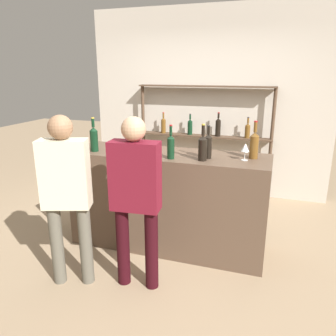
{
  "coord_description": "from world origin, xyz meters",
  "views": [
    {
      "loc": [
        1.04,
        -3.13,
        1.88
      ],
      "look_at": [
        0.0,
        0.0,
        0.9
      ],
      "focal_mm": 35.0,
      "sensor_mm": 36.0,
      "label": 1
    }
  ],
  "objects_px": {
    "counter_bottle_2": "(203,147)",
    "counter_bottle_4": "(171,146)",
    "counter_bottle_0": "(254,144)",
    "customer_center": "(135,192)",
    "wine_glass": "(245,148)",
    "customer_left": "(66,189)",
    "counter_bottle_3": "(136,143)",
    "counter_bottle_1": "(94,138)",
    "counter_bottle_5": "(208,145)"
  },
  "relations": [
    {
      "from": "counter_bottle_3",
      "to": "counter_bottle_2",
      "type": "bearing_deg",
      "value": 5.12
    },
    {
      "from": "counter_bottle_0",
      "to": "wine_glass",
      "type": "xyz_separation_m",
      "value": [
        -0.07,
        -0.1,
        -0.02
      ]
    },
    {
      "from": "counter_bottle_1",
      "to": "wine_glass",
      "type": "relative_size",
      "value": 2.21
    },
    {
      "from": "customer_center",
      "to": "counter_bottle_5",
      "type": "bearing_deg",
      "value": -38.36
    },
    {
      "from": "counter_bottle_5",
      "to": "customer_left",
      "type": "bearing_deg",
      "value": -140.65
    },
    {
      "from": "counter_bottle_0",
      "to": "counter_bottle_3",
      "type": "distance_m",
      "value": 1.16
    },
    {
      "from": "wine_glass",
      "to": "customer_left",
      "type": "distance_m",
      "value": 1.68
    },
    {
      "from": "counter_bottle_2",
      "to": "counter_bottle_3",
      "type": "height_order",
      "value": "counter_bottle_2"
    },
    {
      "from": "counter_bottle_2",
      "to": "customer_left",
      "type": "bearing_deg",
      "value": -143.08
    },
    {
      "from": "counter_bottle_1",
      "to": "customer_left",
      "type": "relative_size",
      "value": 0.23
    },
    {
      "from": "customer_left",
      "to": "wine_glass",
      "type": "bearing_deg",
      "value": -75.84
    },
    {
      "from": "counter_bottle_1",
      "to": "wine_glass",
      "type": "height_order",
      "value": "counter_bottle_1"
    },
    {
      "from": "counter_bottle_1",
      "to": "customer_left",
      "type": "xyz_separation_m",
      "value": [
        0.16,
        -0.77,
        -0.29
      ]
    },
    {
      "from": "counter_bottle_3",
      "to": "customer_left",
      "type": "xyz_separation_m",
      "value": [
        -0.35,
        -0.7,
        -0.28
      ]
    },
    {
      "from": "customer_center",
      "to": "counter_bottle_1",
      "type": "bearing_deg",
      "value": 45.04
    },
    {
      "from": "counter_bottle_2",
      "to": "wine_glass",
      "type": "xyz_separation_m",
      "value": [
        0.38,
        0.13,
        -0.01
      ]
    },
    {
      "from": "counter_bottle_3",
      "to": "wine_glass",
      "type": "xyz_separation_m",
      "value": [
        1.05,
        0.19,
        -0.01
      ]
    },
    {
      "from": "customer_left",
      "to": "counter_bottle_1",
      "type": "bearing_deg",
      "value": -6.57
    },
    {
      "from": "counter_bottle_0",
      "to": "counter_bottle_2",
      "type": "xyz_separation_m",
      "value": [
        -0.46,
        -0.23,
        -0.01
      ]
    },
    {
      "from": "wine_glass",
      "to": "customer_center",
      "type": "xyz_separation_m",
      "value": [
        -0.82,
        -0.75,
        -0.28
      ]
    },
    {
      "from": "counter_bottle_0",
      "to": "customer_center",
      "type": "bearing_deg",
      "value": -136.53
    },
    {
      "from": "counter_bottle_0",
      "to": "customer_center",
      "type": "distance_m",
      "value": 1.26
    },
    {
      "from": "customer_center",
      "to": "counter_bottle_3",
      "type": "bearing_deg",
      "value": 17.43
    },
    {
      "from": "wine_glass",
      "to": "customer_center",
      "type": "height_order",
      "value": "customer_center"
    },
    {
      "from": "counter_bottle_0",
      "to": "customer_left",
      "type": "xyz_separation_m",
      "value": [
        -1.47,
        -0.99,
        -0.29
      ]
    },
    {
      "from": "counter_bottle_3",
      "to": "customer_left",
      "type": "bearing_deg",
      "value": -116.52
    },
    {
      "from": "customer_center",
      "to": "wine_glass",
      "type": "bearing_deg",
      "value": -52.71
    },
    {
      "from": "counter_bottle_1",
      "to": "counter_bottle_3",
      "type": "xyz_separation_m",
      "value": [
        0.51,
        -0.06,
        -0.0
      ]
    },
    {
      "from": "counter_bottle_1",
      "to": "customer_left",
      "type": "height_order",
      "value": "customer_left"
    },
    {
      "from": "counter_bottle_5",
      "to": "customer_left",
      "type": "relative_size",
      "value": 0.21
    },
    {
      "from": "counter_bottle_2",
      "to": "counter_bottle_4",
      "type": "relative_size",
      "value": 1.06
    },
    {
      "from": "customer_left",
      "to": "counter_bottle_2",
      "type": "bearing_deg",
      "value": -71.53
    },
    {
      "from": "customer_center",
      "to": "customer_left",
      "type": "height_order",
      "value": "customer_left"
    },
    {
      "from": "counter_bottle_0",
      "to": "wine_glass",
      "type": "bearing_deg",
      "value": -127.0
    },
    {
      "from": "counter_bottle_2",
      "to": "counter_bottle_3",
      "type": "bearing_deg",
      "value": -174.88
    },
    {
      "from": "counter_bottle_1",
      "to": "customer_center",
      "type": "relative_size",
      "value": 0.24
    },
    {
      "from": "counter_bottle_4",
      "to": "counter_bottle_3",
      "type": "bearing_deg",
      "value": -175.66
    },
    {
      "from": "counter_bottle_5",
      "to": "counter_bottle_4",
      "type": "bearing_deg",
      "value": -159.34
    },
    {
      "from": "counter_bottle_0",
      "to": "customer_center",
      "type": "height_order",
      "value": "customer_center"
    },
    {
      "from": "counter_bottle_3",
      "to": "wine_glass",
      "type": "height_order",
      "value": "counter_bottle_3"
    },
    {
      "from": "counter_bottle_1",
      "to": "counter_bottle_4",
      "type": "distance_m",
      "value": 0.87
    },
    {
      "from": "wine_glass",
      "to": "counter_bottle_4",
      "type": "bearing_deg",
      "value": -166.58
    },
    {
      "from": "wine_glass",
      "to": "counter_bottle_5",
      "type": "bearing_deg",
      "value": -174.02
    },
    {
      "from": "counter_bottle_2",
      "to": "counter_bottle_5",
      "type": "bearing_deg",
      "value": 71.48
    },
    {
      "from": "counter_bottle_1",
      "to": "counter_bottle_2",
      "type": "relative_size",
      "value": 1.03
    },
    {
      "from": "counter_bottle_3",
      "to": "wine_glass",
      "type": "distance_m",
      "value": 1.06
    },
    {
      "from": "wine_glass",
      "to": "customer_center",
      "type": "distance_m",
      "value": 1.14
    },
    {
      "from": "counter_bottle_0",
      "to": "counter_bottle_4",
      "type": "bearing_deg",
      "value": -161.04
    },
    {
      "from": "wine_glass",
      "to": "customer_left",
      "type": "bearing_deg",
      "value": -147.39
    },
    {
      "from": "counter_bottle_4",
      "to": "customer_left",
      "type": "xyz_separation_m",
      "value": [
        -0.7,
        -0.73,
        -0.27
      ]
    }
  ]
}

